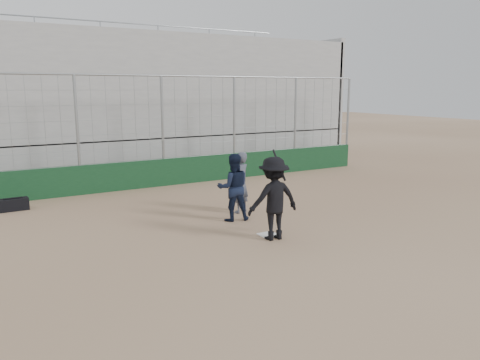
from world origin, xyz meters
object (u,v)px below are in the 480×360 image
catcher_crouched (233,199)px  equipment_bag (13,205)px  batter_at_plate (274,198)px  umpire (241,186)px

catcher_crouched → equipment_bag: 6.63m
equipment_bag → catcher_crouched: bearing=-39.7°
batter_at_plate → umpire: 2.56m
umpire → equipment_bag: 6.75m
batter_at_plate → catcher_crouched: 1.88m
batter_at_plate → equipment_bag: 7.99m
catcher_crouched → equipment_bag: (-5.09, 4.22, -0.44)m
catcher_crouched → equipment_bag: size_ratio=1.46×
batter_at_plate → equipment_bag: (-5.15, 6.06, -0.82)m
batter_at_plate → equipment_bag: batter_at_plate is taller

